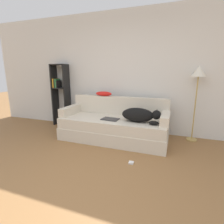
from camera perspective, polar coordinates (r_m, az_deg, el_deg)
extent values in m
plane|color=olive|center=(2.24, -14.58, -25.84)|extent=(20.00, 20.00, 0.00)
cube|color=silver|center=(4.10, 5.21, 12.50)|extent=(7.55, 0.06, 2.70)
cube|color=beige|center=(3.68, 0.53, -7.00)|extent=(2.18, 0.89, 0.25)
cube|color=beige|center=(3.60, 0.49, -3.62)|extent=(2.14, 0.85, 0.21)
cube|color=beige|center=(3.88, 2.37, 2.16)|extent=(2.14, 0.15, 0.39)
cube|color=beige|center=(3.99, -13.36, 0.56)|extent=(0.15, 0.70, 0.18)
cube|color=beige|center=(3.36, 17.03, -2.02)|extent=(0.15, 0.70, 0.18)
ellipsoid|color=black|center=(3.33, 8.34, -0.93)|extent=(0.60, 0.29, 0.27)
sphere|color=black|center=(3.27, 14.32, -0.91)|extent=(0.17, 0.17, 0.17)
cone|color=black|center=(3.21, 14.30, 0.00)|extent=(0.06, 0.06, 0.08)
cone|color=black|center=(3.31, 14.46, 0.35)|extent=(0.06, 0.06, 0.08)
ellipsoid|color=black|center=(3.18, 13.49, -3.56)|extent=(0.18, 0.07, 0.08)
cube|color=#2D2D30|center=(3.47, -0.60, -2.34)|extent=(0.35, 0.25, 0.02)
ellipsoid|color=red|center=(3.95, -2.72, 5.99)|extent=(0.38, 0.16, 0.10)
cube|color=black|center=(4.85, -18.14, 5.29)|extent=(0.04, 0.26, 1.57)
cube|color=black|center=(4.63, -14.43, 5.18)|extent=(0.04, 0.26, 1.57)
cube|color=black|center=(4.70, -16.95, 14.60)|extent=(0.39, 0.26, 0.02)
cube|color=black|center=(4.72, -16.47, 7.50)|extent=(0.39, 0.26, 0.02)
cube|color=gold|center=(4.78, -18.04, 8.98)|extent=(0.04, 0.20, 0.23)
cube|color=black|center=(4.76, -17.69, 8.95)|extent=(0.02, 0.20, 0.22)
cube|color=#337F42|center=(4.73, -17.34, 8.93)|extent=(0.04, 0.20, 0.22)
cube|color=black|center=(4.71, -16.97, 8.73)|extent=(0.03, 0.20, 0.18)
cylinder|color=tan|center=(4.03, 24.49, -8.15)|extent=(0.21, 0.21, 0.02)
cylinder|color=tan|center=(3.85, 25.40, 0.90)|extent=(0.02, 0.02, 1.27)
cone|color=silver|center=(3.78, 26.52, 11.89)|extent=(0.27, 0.27, 0.20)
cube|color=white|center=(2.83, 6.28, -16.12)|extent=(0.07, 0.07, 0.02)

